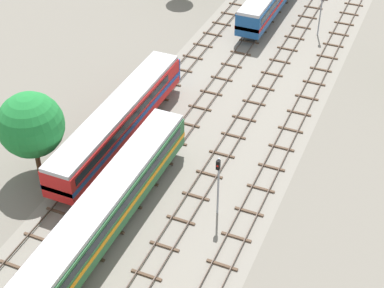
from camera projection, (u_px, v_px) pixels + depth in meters
name	position (u px, v px, depth m)	size (l,w,h in m)	color
ground_plane	(212.00, 128.00, 57.10)	(480.00, 480.00, 0.00)	slate
ballast_bed	(212.00, 128.00, 57.10)	(17.84, 176.00, 0.01)	gray
track_far_left	(151.00, 105.00, 59.90)	(2.40, 126.00, 0.29)	#47382D
track_left	(194.00, 115.00, 58.46)	(2.40, 126.00, 0.29)	#47382D
track_centre_left	(239.00, 126.00, 57.02)	(2.40, 126.00, 0.29)	#47382D
track_centre	(286.00, 138.00, 55.59)	(2.40, 126.00, 0.29)	#47382D
passenger_coach_left_midfar	(107.00, 205.00, 44.90)	(2.96, 22.00, 3.80)	#286638
diesel_railcar_far_left_far	(118.00, 119.00, 53.74)	(2.96, 20.50, 3.80)	red
signal_post_near	(218.00, 180.00, 45.79)	(0.28, 0.47, 5.58)	gray
signal_post_mid	(321.00, 8.00, 69.76)	(0.28, 0.47, 5.46)	gray
lineside_tree_1	(31.00, 125.00, 48.83)	(5.51, 5.51, 7.81)	#4C331E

